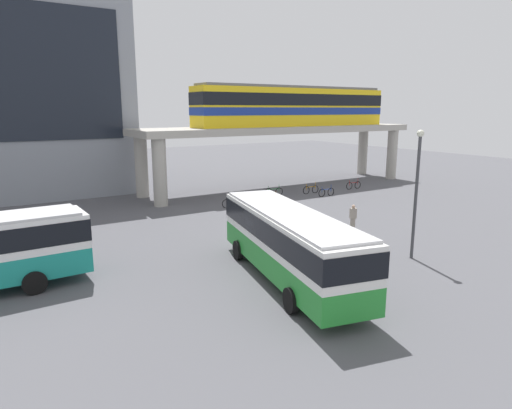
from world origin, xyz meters
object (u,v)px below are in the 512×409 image
object	(u,v)px
train	(294,106)
bicycle_brown	(271,200)
bicycle_red	(354,185)
pedestrian_waiting_near_stop	(353,219)
bicycle_blue	(326,192)
bus_main	(288,238)
bicycle_silver	(233,203)
bicycle_orange	(311,190)
bicycle_green	(274,192)

from	to	relation	value
train	bicycle_brown	distance (m)	12.13
bicycle_red	pedestrian_waiting_near_stop	world-z (taller)	pedestrian_waiting_near_stop
bicycle_red	bicycle_blue	bearing A→B (deg)	-163.63
bus_main	bicycle_silver	bearing A→B (deg)	69.37
bicycle_orange	pedestrian_waiting_near_stop	world-z (taller)	pedestrian_waiting_near_stop
bicycle_brown	train	bearing A→B (deg)	41.95
pedestrian_waiting_near_stop	bicycle_orange	bearing A→B (deg)	62.29
bus_main	bicycle_orange	distance (m)	21.79
bicycle_orange	pedestrian_waiting_near_stop	bearing A→B (deg)	-117.71
bicycle_orange	pedestrian_waiting_near_stop	xyz separation A→B (m)	(-6.07, -11.56, 0.44)
bus_main	bicycle_green	size ratio (longest dim) A/B	6.41
bicycle_silver	bicycle_green	world-z (taller)	same
bus_main	bicycle_blue	world-z (taller)	bus_main
bus_main	bicycle_red	xyz separation A→B (m)	(19.61, 15.75, -1.63)
bicycle_silver	pedestrian_waiting_near_stop	size ratio (longest dim) A/B	1.00
bicycle_blue	pedestrian_waiting_near_stop	world-z (taller)	pedestrian_waiting_near_stop
train	bicycle_silver	xyz separation A→B (m)	(-10.37, -5.93, -7.58)
bicycle_silver	bicycle_blue	size ratio (longest dim) A/B	0.95
bicycle_orange	bicycle_silver	bearing A→B (deg)	-170.68
bicycle_blue	bus_main	bearing A→B (deg)	-136.07
bicycle_brown	pedestrian_waiting_near_stop	size ratio (longest dim) A/B	1.05
bicycle_brown	bicycle_red	xyz separation A→B (m)	(10.77, 1.52, 0.00)
train	bicycle_green	world-z (taller)	train
bus_main	pedestrian_waiting_near_stop	world-z (taller)	bus_main
pedestrian_waiting_near_stop	bus_main	bearing A→B (deg)	-151.77
bicycle_blue	pedestrian_waiting_near_stop	xyz separation A→B (m)	(-6.43, -9.81, 0.44)
bicycle_blue	bicycle_brown	bearing A→B (deg)	-178.69
bus_main	bicycle_blue	size ratio (longest dim) A/B	6.33
bicycle_brown	bicycle_red	distance (m)	10.88
bus_main	bicycle_green	world-z (taller)	bus_main
bus_main	bicycle_brown	xyz separation A→B (m)	(8.83, 14.23, -1.63)
train	bus_main	bearing A→B (deg)	-127.67
bicycle_red	bicycle_silver	bearing A→B (deg)	-175.48
bicycle_silver	bicycle_brown	world-z (taller)	same
bicycle_silver	bicycle_brown	xyz separation A→B (m)	(3.32, -0.40, 0.00)
pedestrian_waiting_near_stop	bicycle_brown	bearing A→B (deg)	87.99
bicycle_blue	bicycle_orange	xyz separation A→B (m)	(-0.36, 1.75, 0.00)
bicycle_blue	pedestrian_waiting_near_stop	distance (m)	11.74
bicycle_blue	bicycle_brown	size ratio (longest dim) A/B	1.00
bicycle_brown	pedestrian_waiting_near_stop	distance (m)	9.69
bicycle_red	pedestrian_waiting_near_stop	bearing A→B (deg)	-134.80
bus_main	bicycle_red	size ratio (longest dim) A/B	6.33
bicycle_brown	bicycle_orange	xyz separation A→B (m)	(5.73, 1.89, 0.00)
bicycle_silver	pedestrian_waiting_near_stop	world-z (taller)	pedestrian_waiting_near_stop
bicycle_brown	bicycle_blue	bearing A→B (deg)	1.31
bicycle_blue	bicycle_brown	xyz separation A→B (m)	(-6.09, -0.14, 0.00)
bicycle_green	bicycle_orange	bearing A→B (deg)	-14.38
bicycle_red	bicycle_orange	bearing A→B (deg)	175.78
bicycle_blue	pedestrian_waiting_near_stop	bearing A→B (deg)	-123.23
bicycle_silver	bicycle_green	xyz separation A→B (m)	(5.53, 2.39, 0.00)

